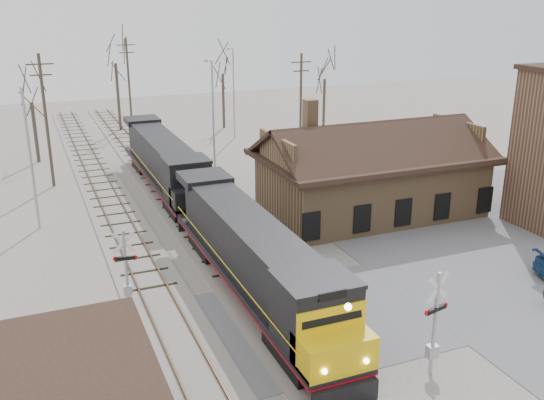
% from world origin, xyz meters
% --- Properties ---
extents(ground, '(140.00, 140.00, 0.00)m').
position_xyz_m(ground, '(0.00, 0.00, 0.00)').
color(ground, '#A19C91').
rests_on(ground, ground).
extents(road, '(60.00, 9.00, 0.03)m').
position_xyz_m(road, '(0.00, 0.00, 0.01)').
color(road, slate).
rests_on(road, ground).
extents(parking_lot, '(22.00, 26.00, 0.03)m').
position_xyz_m(parking_lot, '(18.00, 4.00, 0.02)').
color(parking_lot, slate).
rests_on(parking_lot, ground).
extents(track_main, '(3.40, 90.00, 0.24)m').
position_xyz_m(track_main, '(0.00, 15.00, 0.07)').
color(track_main, '#A19C91').
rests_on(track_main, ground).
extents(track_siding, '(3.40, 90.00, 0.24)m').
position_xyz_m(track_siding, '(-4.50, 15.00, 0.07)').
color(track_siding, '#A19C91').
rests_on(track_siding, ground).
extents(depot, '(15.20, 9.31, 7.90)m').
position_xyz_m(depot, '(11.99, 12.00, 2.41)').
color(depot, '#8D6C49').
rests_on(depot, ground).
extents(locomotive_lead, '(2.85, 19.06, 4.23)m').
position_xyz_m(locomotive_lead, '(0.00, 2.74, 2.22)').
color(locomotive_lead, black).
rests_on(locomotive_lead, ground).
extents(locomotive_trailing, '(2.85, 19.06, 4.00)m').
position_xyz_m(locomotive_trailing, '(0.00, 22.08, 2.22)').
color(locomotive_trailing, black).
rests_on(locomotive_trailing, ground).
extents(crossbuck_near, '(1.25, 0.37, 4.43)m').
position_xyz_m(crossbuck_near, '(4.25, -5.52, 2.05)').
color(crossbuck_near, '#A5A8AD').
rests_on(crossbuck_near, ground).
extents(crossbuck_far, '(1.13, 0.33, 3.99)m').
position_xyz_m(crossbuck_far, '(-5.93, 4.57, 1.88)').
color(crossbuck_far, '#A5A8AD').
rests_on(crossbuck_far, ground).
extents(streetlight_a, '(0.25, 2.04, 9.09)m').
position_xyz_m(streetlight_a, '(-9.49, 17.61, 5.08)').
color(streetlight_a, '#A5A8AD').
rests_on(streetlight_a, ground).
extents(streetlight_b, '(0.25, 2.04, 9.52)m').
position_xyz_m(streetlight_b, '(4.79, 25.07, 5.30)').
color(streetlight_b, '#A5A8AD').
rests_on(streetlight_b, ground).
extents(streetlight_c, '(0.25, 2.04, 9.32)m').
position_xyz_m(streetlight_c, '(11.02, 38.04, 5.20)').
color(streetlight_c, '#A5A8AD').
rests_on(streetlight_c, ground).
extents(utility_pole_a, '(2.00, 0.24, 10.34)m').
position_xyz_m(utility_pole_a, '(-8.00, 26.89, 5.40)').
color(utility_pole_a, '#382D23').
rests_on(utility_pole_a, ground).
extents(utility_pole_b, '(2.00, 0.24, 10.20)m').
position_xyz_m(utility_pole_b, '(1.56, 45.70, 5.33)').
color(utility_pole_b, '#382D23').
rests_on(utility_pole_b, ground).
extents(utility_pole_c, '(2.00, 0.24, 9.41)m').
position_xyz_m(utility_pole_c, '(14.67, 29.21, 4.92)').
color(utility_pole_c, '#382D23').
rests_on(utility_pole_c, ground).
extents(tree_b, '(3.62, 3.62, 8.88)m').
position_xyz_m(tree_b, '(-8.78, 35.34, 6.31)').
color(tree_b, '#382D23').
rests_on(tree_b, ground).
extents(tree_c, '(4.97, 4.97, 12.18)m').
position_xyz_m(tree_c, '(0.36, 46.27, 8.68)').
color(tree_c, '#382D23').
rests_on(tree_c, ground).
extents(tree_d, '(4.07, 4.07, 9.97)m').
position_xyz_m(tree_d, '(11.66, 43.49, 7.10)').
color(tree_d, '#382D23').
rests_on(tree_d, ground).
extents(tree_e, '(3.88, 3.88, 9.51)m').
position_xyz_m(tree_e, '(21.24, 37.14, 6.77)').
color(tree_e, '#382D23').
rests_on(tree_e, ground).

